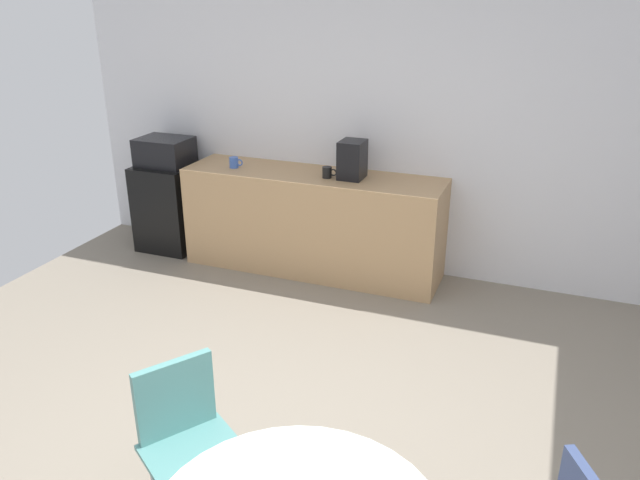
{
  "coord_description": "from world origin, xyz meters",
  "views": [
    {
      "loc": [
        1.3,
        -2.14,
        2.4
      ],
      "look_at": [
        0.02,
        1.15,
        0.95
      ],
      "focal_mm": 34.8,
      "sensor_mm": 36.0,
      "label": 1
    }
  ],
  "objects_px": {
    "mug_green": "(327,172)",
    "mug_white": "(234,162)",
    "mini_fridge": "(170,206)",
    "chair_teal": "(185,428)",
    "coffee_maker": "(352,160)",
    "microwave": "(165,152)"
  },
  "relations": [
    {
      "from": "mug_green",
      "to": "mug_white",
      "type": "bearing_deg",
      "value": -179.86
    },
    {
      "from": "mini_fridge",
      "to": "mug_white",
      "type": "height_order",
      "value": "mug_white"
    },
    {
      "from": "chair_teal",
      "to": "mug_green",
      "type": "xyz_separation_m",
      "value": [
        -0.36,
        2.8,
        0.43
      ]
    },
    {
      "from": "mug_white",
      "to": "coffee_maker",
      "type": "height_order",
      "value": "coffee_maker"
    },
    {
      "from": "chair_teal",
      "to": "mug_white",
      "type": "height_order",
      "value": "mug_white"
    },
    {
      "from": "mug_white",
      "to": "coffee_maker",
      "type": "xyz_separation_m",
      "value": [
        1.08,
        0.07,
        0.11
      ]
    },
    {
      "from": "microwave",
      "to": "chair_teal",
      "type": "height_order",
      "value": "microwave"
    },
    {
      "from": "chair_teal",
      "to": "mug_white",
      "type": "distance_m",
      "value": 3.09
    },
    {
      "from": "mini_fridge",
      "to": "chair_teal",
      "type": "bearing_deg",
      "value": -54.88
    },
    {
      "from": "chair_teal",
      "to": "mug_green",
      "type": "bearing_deg",
      "value": 97.26
    },
    {
      "from": "mug_white",
      "to": "microwave",
      "type": "bearing_deg",
      "value": 174.77
    },
    {
      "from": "microwave",
      "to": "mug_green",
      "type": "distance_m",
      "value": 1.66
    },
    {
      "from": "microwave",
      "to": "chair_teal",
      "type": "distance_m",
      "value": 3.54
    },
    {
      "from": "coffee_maker",
      "to": "mini_fridge",
      "type": "bearing_deg",
      "value": 180.0
    },
    {
      "from": "mug_white",
      "to": "coffee_maker",
      "type": "bearing_deg",
      "value": 3.76
    },
    {
      "from": "microwave",
      "to": "mug_green",
      "type": "xyz_separation_m",
      "value": [
        1.66,
        -0.07,
        -0.01
      ]
    },
    {
      "from": "microwave",
      "to": "coffee_maker",
      "type": "distance_m",
      "value": 1.86
    },
    {
      "from": "coffee_maker",
      "to": "microwave",
      "type": "bearing_deg",
      "value": 180.0
    },
    {
      "from": "mug_green",
      "to": "chair_teal",
      "type": "bearing_deg",
      "value": -82.74
    },
    {
      "from": "mug_green",
      "to": "coffee_maker",
      "type": "bearing_deg",
      "value": 19.47
    },
    {
      "from": "mini_fridge",
      "to": "coffee_maker",
      "type": "distance_m",
      "value": 1.97
    },
    {
      "from": "mug_white",
      "to": "mug_green",
      "type": "relative_size",
      "value": 1.0
    }
  ]
}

